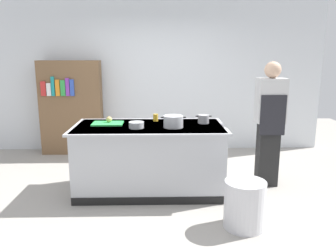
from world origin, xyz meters
TOP-DOWN VIEW (x-y plane):
  - ground_plane at (0.00, 0.00)m, footprint 10.00×10.00m
  - back_wall at (0.00, 2.10)m, footprint 6.40×0.12m
  - counter_island at (0.00, -0.00)m, footprint 1.98×0.98m
  - cutting_board at (-0.56, 0.10)m, footprint 0.40×0.28m
  - onion at (-0.54, 0.14)m, footprint 0.08×0.08m
  - stock_pot at (0.31, -0.11)m, footprint 0.32×0.25m
  - sauce_pan at (0.73, 0.13)m, footprint 0.21×0.15m
  - mixing_bowl at (-0.16, -0.14)m, footprint 0.19×0.19m
  - juice_cup at (0.08, 0.29)m, footprint 0.07×0.07m
  - trash_bin at (1.03, -1.01)m, footprint 0.43×0.43m
  - person_chef at (1.64, 0.17)m, footprint 0.38×0.25m
  - bookshelf at (-1.48, 1.80)m, footprint 1.10×0.31m

SIDE VIEW (x-z plane):
  - ground_plane at x=0.00m, z-range 0.00..0.00m
  - trash_bin at x=1.03m, z-range 0.00..0.52m
  - counter_island at x=0.00m, z-range 0.02..0.92m
  - bookshelf at x=-1.48m, z-range 0.00..1.70m
  - cutting_board at x=-0.56m, z-range 0.90..0.92m
  - person_chef at x=1.64m, z-range 0.05..1.77m
  - mixing_bowl at x=-0.16m, z-range 0.90..0.98m
  - juice_cup at x=0.08m, z-range 0.90..1.00m
  - sauce_pan at x=0.73m, z-range 0.90..1.01m
  - onion at x=-0.54m, z-range 0.92..1.00m
  - stock_pot at x=0.31m, z-range 0.90..1.05m
  - back_wall at x=0.00m, z-range 0.00..3.00m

